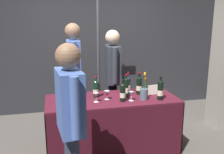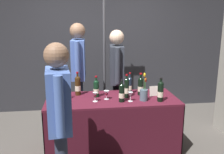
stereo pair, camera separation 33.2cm
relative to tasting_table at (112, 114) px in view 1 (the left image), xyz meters
The scene contains 20 objects.
ground_plane 0.54m from the tasting_table, ahead, with size 12.00×12.00×0.00m, color #514C47.
back_partition 1.97m from the tasting_table, 90.00° to the left, with size 6.14×0.12×2.66m, color #2D2D33.
tasting_table is the anchor object (origin of this frame).
featured_wine_bottle 0.76m from the tasting_table, 19.00° to the right, with size 0.08×0.08×0.32m.
display_bottle_0 0.57m from the tasting_table, 12.73° to the left, with size 0.08×0.08×0.32m.
display_bottle_1 0.41m from the tasting_table, 56.98° to the right, with size 0.08×0.08×0.30m.
display_bottle_2 0.64m from the tasting_table, 155.82° to the left, with size 0.08×0.08×0.34m.
display_bottle_3 0.77m from the tasting_table, behind, with size 0.07×0.07×0.33m.
display_bottle_4 0.49m from the tasting_table, 31.21° to the left, with size 0.07×0.07×0.32m.
display_bottle_5 0.43m from the tasting_table, 156.87° to the left, with size 0.08×0.08×0.30m.
display_bottle_6 0.43m from the tasting_table, ahead, with size 0.07×0.07×0.33m.
wine_glass_near_vendor 0.33m from the tasting_table, 154.35° to the right, with size 0.08×0.08×0.12m.
wine_glass_mid 0.43m from the tasting_table, 36.83° to the right, with size 0.07×0.07×0.13m.
wine_glass_near_taster 0.42m from the tasting_table, 154.86° to the right, with size 0.07×0.07×0.12m.
flower_vase 0.55m from the tasting_table, 20.54° to the right, with size 0.11×0.11×0.38m.
brochure_stand 0.70m from the tasting_table, ahead, with size 0.17×0.01×0.14m, color silver.
vendor_presenter 0.81m from the tasting_table, 76.06° to the left, with size 0.25×0.62×1.68m.
vendor_assistant 1.04m from the tasting_table, 120.87° to the left, with size 0.24×0.61×1.78m.
taster_foreground_right 1.28m from the tasting_table, 121.93° to the right, with size 0.25×0.57×1.65m.
booth_signpost 1.38m from the tasting_table, 89.81° to the left, with size 0.53×0.04×2.38m.
Camera 1 is at (-0.75, -3.20, 1.85)m, focal length 39.95 mm.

